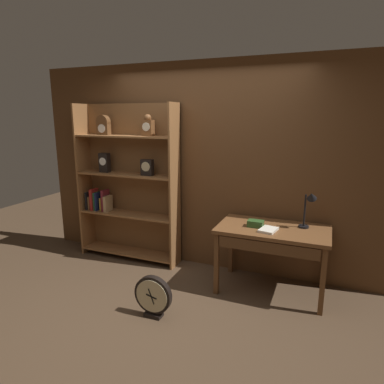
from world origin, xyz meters
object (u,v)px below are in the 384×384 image
at_px(workbench, 272,236).
at_px(open_repair_manual, 268,230).
at_px(desk_lamp, 309,204).
at_px(round_clock_large, 153,296).
at_px(bookshelf, 126,183).
at_px(toolbox_small, 256,224).

distance_m(workbench, open_repair_manual, 0.14).
xyz_separation_m(desk_lamp, open_repair_manual, (-0.38, -0.23, -0.26)).
height_order(open_repair_manual, round_clock_large, open_repair_manual).
distance_m(desk_lamp, open_repair_manual, 0.51).
distance_m(bookshelf, desk_lamp, 2.36).
height_order(bookshelf, workbench, bookshelf).
xyz_separation_m(workbench, open_repair_manual, (-0.03, -0.10, 0.10)).
bearing_deg(bookshelf, toolbox_small, -8.27).
bearing_deg(open_repair_manual, bookshelf, -179.33).
relative_size(bookshelf, toolbox_small, 12.43).
bearing_deg(round_clock_large, toolbox_small, 49.24).
relative_size(toolbox_small, round_clock_large, 0.39).
bearing_deg(open_repair_manual, workbench, 82.38).
bearing_deg(toolbox_small, bookshelf, 171.73).
distance_m(workbench, toolbox_small, 0.23).
bearing_deg(round_clock_large, desk_lamp, 38.63).
bearing_deg(toolbox_small, round_clock_large, -130.76).
xyz_separation_m(workbench, toolbox_small, (-0.19, -0.01, 0.12)).
relative_size(bookshelf, workbench, 1.76).
bearing_deg(open_repair_manual, round_clock_large, -127.96).
xyz_separation_m(toolbox_small, open_repair_manual, (0.16, -0.09, -0.02)).
bearing_deg(bookshelf, open_repair_manual, -10.04).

